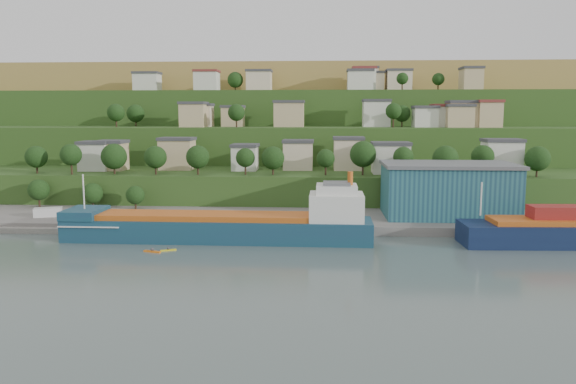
# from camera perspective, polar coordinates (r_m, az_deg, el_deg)

# --- Properties ---
(ground) EXTENTS (500.00, 500.00, 0.00)m
(ground) POSITION_cam_1_polar(r_m,az_deg,el_deg) (109.00, -3.11, -6.06)
(ground) COLOR #4B5B57
(ground) RESTS_ON ground
(quay) EXTENTS (220.00, 26.00, 4.00)m
(quay) POSITION_cam_1_polar(r_m,az_deg,el_deg) (135.88, 6.67, -3.30)
(quay) COLOR slate
(quay) RESTS_ON ground
(pebble_beach) EXTENTS (40.00, 18.00, 2.40)m
(pebble_beach) POSITION_cam_1_polar(r_m,az_deg,el_deg) (146.12, -24.05, -3.15)
(pebble_beach) COLOR slate
(pebble_beach) RESTS_ON ground
(hillside) EXTENTS (360.00, 210.90, 96.00)m
(hillside) POSITION_cam_1_polar(r_m,az_deg,el_deg) (275.26, 0.88, 2.45)
(hillside) COLOR #284719
(hillside) RESTS_ON ground
(cargo_ship_near) EXTENTS (64.39, 10.72, 16.53)m
(cargo_ship_near) POSITION_cam_1_polar(r_m,az_deg,el_deg) (118.49, -6.14, -3.65)
(cargo_ship_near) COLOR #164553
(cargo_ship_near) RESTS_ON ground
(warehouse) EXTENTS (31.03, 19.05, 12.80)m
(warehouse) POSITION_cam_1_polar(r_m,az_deg,el_deg) (139.35, 15.92, 0.24)
(warehouse) COLOR navy
(warehouse) RESTS_ON quay
(caravan) EXTENTS (6.77, 4.55, 2.92)m
(caravan) POSITION_cam_1_polar(r_m,az_deg,el_deg) (146.01, -23.19, -2.05)
(caravan) COLOR silver
(caravan) RESTS_ON pebble_beach
(dinghy) EXTENTS (3.75, 1.82, 0.72)m
(dinghy) POSITION_cam_1_polar(r_m,az_deg,el_deg) (137.44, -22.45, -3.06)
(dinghy) COLOR silver
(dinghy) RESTS_ON pebble_beach
(kayak_orange) EXTENTS (3.61, 1.65, 0.90)m
(kayak_orange) POSITION_cam_1_polar(r_m,az_deg,el_deg) (111.42, -13.63, -5.82)
(kayak_orange) COLOR orange
(kayak_orange) RESTS_ON ground
(kayak_yellow) EXTENTS (3.02, 1.74, 0.77)m
(kayak_yellow) POSITION_cam_1_polar(r_m,az_deg,el_deg) (111.89, -12.06, -5.74)
(kayak_yellow) COLOR yellow
(kayak_yellow) RESTS_ON ground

